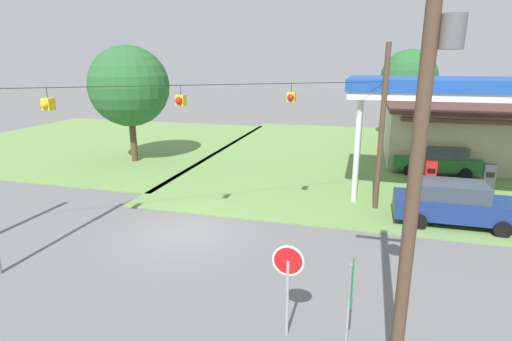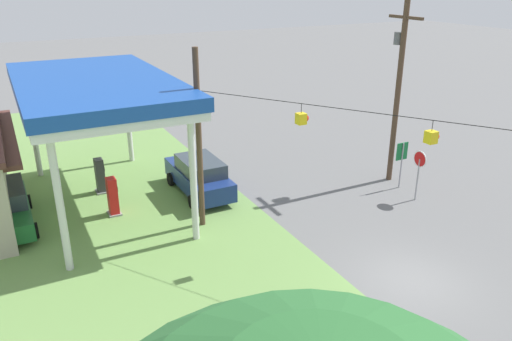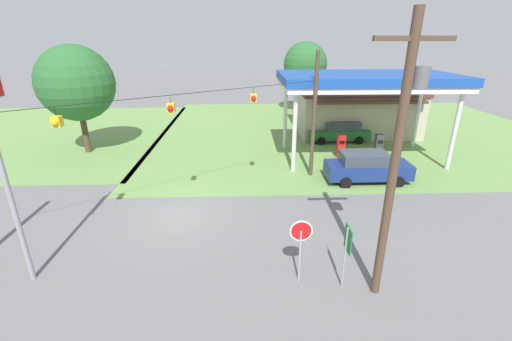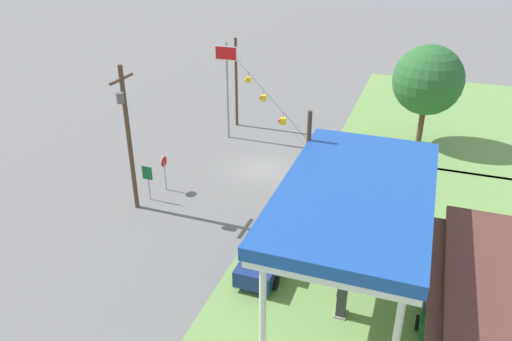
{
  "view_description": "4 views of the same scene",
  "coord_description": "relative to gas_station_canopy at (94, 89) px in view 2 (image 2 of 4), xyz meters",
  "views": [
    {
      "loc": [
        6.72,
        -13.84,
        6.78
      ],
      "look_at": [
        2.55,
        1.34,
        2.5
      ],
      "focal_mm": 28.0,
      "sensor_mm": 36.0,
      "label": 1
    },
    {
      "loc": [
        -10.81,
        11.89,
        10.22
      ],
      "look_at": [
        6.04,
        3.12,
        2.71
      ],
      "focal_mm": 35.0,
      "sensor_mm": 36.0,
      "label": 2
    },
    {
      "loc": [
        3.21,
        -15.27,
        8.34
      ],
      "look_at": [
        3.78,
        0.26,
        2.25
      ],
      "focal_mm": 24.0,
      "sensor_mm": 36.0,
      "label": 3
    },
    {
      "loc": [
        30.78,
        10.39,
        16.24
      ],
      "look_at": [
        5.75,
        1.49,
        2.85
      ],
      "focal_mm": 35.0,
      "sensor_mm": 36.0,
      "label": 4
    }
  ],
  "objects": [
    {
      "name": "utility_pole_main",
      "position": [
        -3.84,
        -13.97,
        -0.41
      ],
      "size": [
        2.2,
        0.44,
        9.1
      ],
      "color": "#4C3828",
      "rests_on": "ground"
    },
    {
      "name": "stop_sign_roadside",
      "position": [
        -6.49,
        -13.32,
        -3.69
      ],
      "size": [
        0.8,
        0.08,
        2.5
      ],
      "rotation": [
        0.0,
        0.0,
        3.14
      ],
      "color": "#99999E",
      "rests_on": "ground"
    },
    {
      "name": "car_at_pumps_rear",
      "position": [
        -0.38,
        4.32,
        -4.58
      ],
      "size": [
        5.11,
        2.13,
        1.8
      ],
      "rotation": [
        0.0,
        0.0,
        3.15
      ],
      "color": "#1E602D",
      "rests_on": "ground"
    },
    {
      "name": "fuel_pump_near",
      "position": [
        -1.39,
        -0.0,
        -4.65
      ],
      "size": [
        0.71,
        0.56,
        1.79
      ],
      "color": "gray",
      "rests_on": "ground"
    },
    {
      "name": "gas_station_canopy",
      "position": [
        0.0,
        0.0,
        0.0
      ],
      "size": [
        11.8,
        6.39,
        6.03
      ],
      "color": "silver",
      "rests_on": "ground"
    },
    {
      "name": "route_sign",
      "position": [
        -4.95,
        -13.67,
        -3.8
      ],
      "size": [
        0.1,
        0.7,
        2.4
      ],
      "color": "gray",
      "rests_on": "ground"
    },
    {
      "name": "fuel_pump_far",
      "position": [
        1.39,
        -0.0,
        -4.65
      ],
      "size": [
        0.71,
        0.56,
        1.79
      ],
      "color": "gray",
      "rests_on": "ground"
    },
    {
      "name": "car_at_pumps_front",
      "position": [
        -0.98,
        -4.32,
        -4.54
      ],
      "size": [
        5.07,
        2.13,
        1.88
      ],
      "rotation": [
        0.0,
        0.0,
        0.0
      ],
      "color": "navy",
      "rests_on": "ground"
    },
    {
      "name": "signal_span_gantry",
      "position": [
        -11.63,
        -8.2,
        -1.4
      ],
      "size": [
        15.19,
        10.24,
        7.63
      ],
      "color": "#4C3828",
      "rests_on": "ground"
    },
    {
      "name": "ground_plane",
      "position": [
        -11.63,
        -8.19,
        -5.51
      ],
      "size": [
        160.0,
        160.0,
        0.0
      ],
      "primitive_type": "plane",
      "color": "slate"
    }
  ]
}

